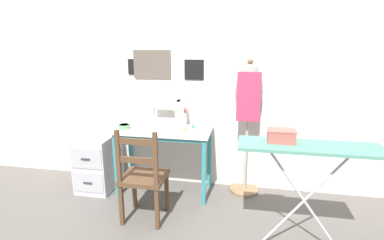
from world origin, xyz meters
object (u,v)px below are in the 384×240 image
object	(u,v)px
thread_spool_near_machine	(186,130)
dress_form	(248,102)
scissors	(195,134)
thread_spool_mid_table	(193,127)
filing_cabinet	(99,162)
storage_box	(281,136)
sewing_machine	(170,114)
ironing_board	(309,152)
wooden_chair	(143,178)
fabric_bowl	(124,126)

from	to	relation	value
thread_spool_near_machine	dress_form	size ratio (longest dim) A/B	0.02
scissors	thread_spool_mid_table	bearing A→B (deg)	106.87
filing_cabinet	storage_box	bearing A→B (deg)	-19.28
sewing_machine	thread_spool_mid_table	size ratio (longest dim) A/B	9.00
sewing_machine	scissors	size ratio (longest dim) A/B	3.06
thread_spool_near_machine	ironing_board	xyz separation A→B (m)	(1.09, -0.70, 0.09)
wooden_chair	thread_spool_near_machine	bearing A→B (deg)	60.58
storage_box	sewing_machine	bearing A→B (deg)	143.61
scissors	storage_box	size ratio (longest dim) A/B	0.61
fabric_bowl	thread_spool_near_machine	distance (m)	0.68
filing_cabinet	storage_box	distance (m)	2.13
thread_spool_mid_table	wooden_chair	xyz separation A→B (m)	(-0.35, -0.65, -0.32)
thread_spool_mid_table	dress_form	distance (m)	0.65
wooden_chair	filing_cabinet	size ratio (longest dim) A/B	1.47
sewing_machine	dress_form	bearing A→B (deg)	4.15
filing_cabinet	storage_box	size ratio (longest dim) A/B	2.91
thread_spool_mid_table	wooden_chair	world-z (taller)	wooden_chair
scissors	sewing_machine	bearing A→B (deg)	144.21
filing_cabinet	scissors	bearing A→B (deg)	-4.92
ironing_board	fabric_bowl	bearing A→B (deg)	159.01
dress_form	ironing_board	bearing A→B (deg)	-62.90
thread_spool_near_machine	filing_cabinet	size ratio (longest dim) A/B	0.06
fabric_bowl	filing_cabinet	world-z (taller)	fabric_bowl
scissors	fabric_bowl	bearing A→B (deg)	175.10
fabric_bowl	thread_spool_near_machine	size ratio (longest dim) A/B	3.72
dress_form	storage_box	size ratio (longest dim) A/B	6.91
thread_spool_near_machine	thread_spool_mid_table	xyz separation A→B (m)	(0.05, 0.12, -0.00)
thread_spool_near_machine	filing_cabinet	world-z (taller)	thread_spool_near_machine
thread_spool_mid_table	filing_cabinet	xyz separation A→B (m)	(-1.08, -0.11, -0.44)
sewing_machine	thread_spool_near_machine	bearing A→B (deg)	-34.07
fabric_bowl	thread_spool_mid_table	distance (m)	0.74
thread_spool_near_machine	thread_spool_mid_table	world-z (taller)	thread_spool_near_machine
thread_spool_mid_table	scissors	bearing A→B (deg)	-73.13
dress_form	storage_box	distance (m)	0.91
filing_cabinet	wooden_chair	bearing A→B (deg)	-36.24
fabric_bowl	ironing_board	xyz separation A→B (m)	(1.77, -0.68, 0.08)
fabric_bowl	storage_box	size ratio (longest dim) A/B	0.60
sewing_machine	dress_form	size ratio (longest dim) A/B	0.27
thread_spool_mid_table	dress_form	size ratio (longest dim) A/B	0.03
thread_spool_near_machine	dress_form	world-z (taller)	dress_form
sewing_machine	fabric_bowl	size ratio (longest dim) A/B	3.09
filing_cabinet	sewing_machine	bearing A→B (deg)	9.53
thread_spool_mid_table	filing_cabinet	size ratio (longest dim) A/B	0.07
sewing_machine	filing_cabinet	bearing A→B (deg)	-170.47
thread_spool_near_machine	wooden_chair	size ratio (longest dim) A/B	0.04
fabric_bowl	dress_form	distance (m)	1.35
thread_spool_near_machine	fabric_bowl	bearing A→B (deg)	-177.90
fabric_bowl	storage_box	bearing A→B (deg)	-22.28
ironing_board	thread_spool_mid_table	bearing A→B (deg)	141.70
fabric_bowl	storage_box	xyz separation A→B (m)	(1.56, -0.64, 0.19)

